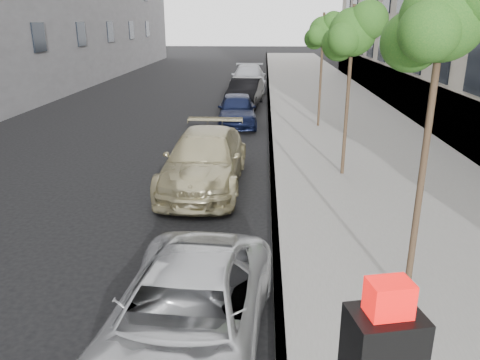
# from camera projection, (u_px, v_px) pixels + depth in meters

# --- Properties ---
(sidewalk) EXTENTS (6.40, 72.00, 0.14)m
(sidewalk) POSITION_uv_depth(u_px,v_px,m) (319.00, 94.00, 28.68)
(sidewalk) COLOR gray
(sidewalk) RESTS_ON ground
(curb) EXTENTS (0.15, 72.00, 0.14)m
(curb) POSITION_uv_depth(u_px,v_px,m) (268.00, 93.00, 28.83)
(curb) COLOR #9E9B93
(curb) RESTS_ON ground
(tree_near) EXTENTS (1.52, 1.32, 4.99)m
(tree_near) POSITION_uv_depth(u_px,v_px,m) (445.00, 20.00, 6.09)
(tree_near) COLOR #38281C
(tree_near) RESTS_ON sidewalk
(tree_mid) EXTENTS (1.62, 1.42, 4.72)m
(tree_mid) POSITION_uv_depth(u_px,v_px,m) (354.00, 32.00, 12.33)
(tree_mid) COLOR #38281C
(tree_mid) RESTS_ON sidewalk
(tree_far) EXTENTS (1.53, 1.33, 4.56)m
(tree_far) POSITION_uv_depth(u_px,v_px,m) (324.00, 31.00, 18.51)
(tree_far) COLOR #38281C
(tree_far) RESTS_ON sidewalk
(minivan) EXTENTS (2.38, 4.61, 1.24)m
(minivan) POSITION_uv_depth(u_px,v_px,m) (186.00, 317.00, 6.22)
(minivan) COLOR silver
(minivan) RESTS_ON ground
(suv) EXTENTS (2.20, 5.14, 1.48)m
(suv) POSITION_uv_depth(u_px,v_px,m) (205.00, 160.00, 12.81)
(suv) COLOR tan
(suv) RESTS_ON ground
(sedan_blue) EXTENTS (1.85, 4.12, 1.37)m
(sedan_blue) POSITION_uv_depth(u_px,v_px,m) (237.00, 109.00, 20.26)
(sedan_blue) COLOR #0F1633
(sedan_blue) RESTS_ON ground
(sedan_black) EXTENTS (1.99, 4.50, 1.43)m
(sedan_black) POSITION_uv_depth(u_px,v_px,m) (245.00, 92.00, 24.77)
(sedan_black) COLOR black
(sedan_black) RESTS_ON ground
(sedan_rear) EXTENTS (2.25, 5.45, 1.58)m
(sedan_rear) POSITION_uv_depth(u_px,v_px,m) (249.00, 78.00, 30.34)
(sedan_rear) COLOR #B3B5BC
(sedan_rear) RESTS_ON ground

